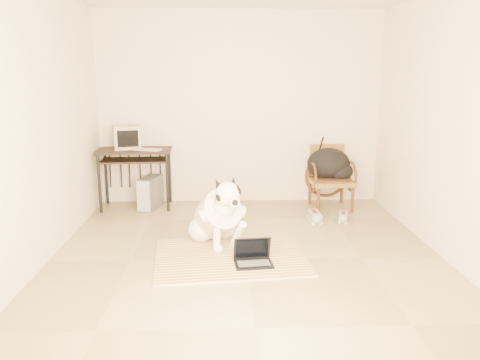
{
  "coord_description": "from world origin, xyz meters",
  "views": [
    {
      "loc": [
        -0.22,
        -4.44,
        1.84
      ],
      "look_at": [
        -0.06,
        0.35,
        0.74
      ],
      "focal_mm": 35.0,
      "sensor_mm": 36.0,
      "label": 1
    }
  ],
  "objects_px": {
    "pc_tower": "(150,193)",
    "rattan_chair": "(330,177)",
    "computer_desk": "(135,158)",
    "crt_monitor": "(127,137)",
    "backpack": "(330,165)",
    "laptop": "(253,257)",
    "dog": "(218,216)"
  },
  "relations": [
    {
      "from": "computer_desk",
      "to": "backpack",
      "type": "xyz_separation_m",
      "value": [
        2.7,
        -0.06,
        -0.11
      ]
    },
    {
      "from": "dog",
      "to": "pc_tower",
      "type": "xyz_separation_m",
      "value": [
        -0.96,
        1.48,
        -0.11
      ]
    },
    {
      "from": "computer_desk",
      "to": "rattan_chair",
      "type": "distance_m",
      "value": 2.72
    },
    {
      "from": "crt_monitor",
      "to": "rattan_chair",
      "type": "height_order",
      "value": "crt_monitor"
    },
    {
      "from": "computer_desk",
      "to": "rattan_chair",
      "type": "height_order",
      "value": "rattan_chair"
    },
    {
      "from": "backpack",
      "to": "crt_monitor",
      "type": "bearing_deg",
      "value": 177.07
    },
    {
      "from": "crt_monitor",
      "to": "backpack",
      "type": "distance_m",
      "value": 2.83
    },
    {
      "from": "rattan_chair",
      "to": "computer_desk",
      "type": "bearing_deg",
      "value": 178.55
    },
    {
      "from": "rattan_chair",
      "to": "backpack",
      "type": "height_order",
      "value": "rattan_chair"
    },
    {
      "from": "laptop",
      "to": "dog",
      "type": "bearing_deg",
      "value": 121.19
    },
    {
      "from": "dog",
      "to": "rattan_chair",
      "type": "xyz_separation_m",
      "value": [
        1.54,
        1.44,
        0.1
      ]
    },
    {
      "from": "laptop",
      "to": "crt_monitor",
      "type": "distance_m",
      "value": 2.84
    },
    {
      "from": "crt_monitor",
      "to": "pc_tower",
      "type": "distance_m",
      "value": 0.83
    },
    {
      "from": "pc_tower",
      "to": "laptop",
      "type": "bearing_deg",
      "value": -57.47
    },
    {
      "from": "crt_monitor",
      "to": "backpack",
      "type": "height_order",
      "value": "crt_monitor"
    },
    {
      "from": "laptop",
      "to": "crt_monitor",
      "type": "bearing_deg",
      "value": 126.58
    },
    {
      "from": "crt_monitor",
      "to": "backpack",
      "type": "bearing_deg",
      "value": -2.93
    },
    {
      "from": "rattan_chair",
      "to": "backpack",
      "type": "bearing_deg",
      "value": 94.96
    },
    {
      "from": "crt_monitor",
      "to": "pc_tower",
      "type": "bearing_deg",
      "value": -21.08
    },
    {
      "from": "pc_tower",
      "to": "backpack",
      "type": "relative_size",
      "value": 0.81
    },
    {
      "from": "backpack",
      "to": "rattan_chair",
      "type": "bearing_deg",
      "value": -85.04
    },
    {
      "from": "laptop",
      "to": "computer_desk",
      "type": "bearing_deg",
      "value": 125.9
    },
    {
      "from": "crt_monitor",
      "to": "backpack",
      "type": "xyz_separation_m",
      "value": [
        2.8,
        -0.14,
        -0.38
      ]
    },
    {
      "from": "computer_desk",
      "to": "crt_monitor",
      "type": "bearing_deg",
      "value": 139.91
    },
    {
      "from": "rattan_chair",
      "to": "pc_tower",
      "type": "bearing_deg",
      "value": 179.13
    },
    {
      "from": "laptop",
      "to": "backpack",
      "type": "height_order",
      "value": "backpack"
    },
    {
      "from": "dog",
      "to": "computer_desk",
      "type": "distance_m",
      "value": 1.94
    },
    {
      "from": "computer_desk",
      "to": "crt_monitor",
      "type": "distance_m",
      "value": 0.3
    },
    {
      "from": "pc_tower",
      "to": "rattan_chair",
      "type": "bearing_deg",
      "value": -0.87
    },
    {
      "from": "laptop",
      "to": "crt_monitor",
      "type": "height_order",
      "value": "crt_monitor"
    },
    {
      "from": "crt_monitor",
      "to": "backpack",
      "type": "relative_size",
      "value": 0.67
    },
    {
      "from": "pc_tower",
      "to": "computer_desk",
      "type": "bearing_deg",
      "value": 171.29
    }
  ]
}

